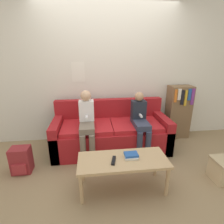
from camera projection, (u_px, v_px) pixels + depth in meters
name	position (u px, v px, depth m)	size (l,w,h in m)	color
ground_plane	(115.00, 164.00, 2.73)	(10.00, 10.00, 0.00)	#937A56
wall_back	(108.00, 73.00, 3.27)	(8.00, 0.07, 2.60)	silver
couch	(111.00, 133.00, 3.13)	(1.98, 0.81, 0.84)	maroon
coffee_table	(123.00, 162.00, 2.14)	(1.10, 0.46, 0.43)	tan
person_left	(87.00, 121.00, 2.79)	(0.24, 0.56, 1.09)	#756656
person_right	(140.00, 121.00, 2.89)	(0.24, 0.56, 1.04)	#33384C
tv_remote	(114.00, 160.00, 2.08)	(0.08, 0.17, 0.02)	black
book_stack	(131.00, 155.00, 2.16)	(0.17, 0.16, 0.05)	silver
bookshelf	(178.00, 112.00, 3.50)	(0.44, 0.30, 1.06)	brown
backpack	(21.00, 160.00, 2.51)	(0.27, 0.23, 0.39)	maroon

